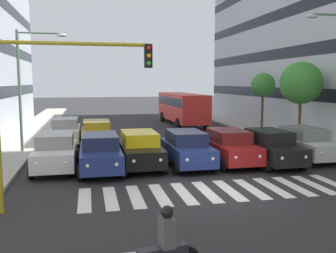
{
  "coord_description": "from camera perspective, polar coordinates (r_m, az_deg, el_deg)",
  "views": [
    {
      "loc": [
        4.76,
        12.96,
        4.11
      ],
      "look_at": [
        0.66,
        -5.95,
        1.78
      ],
      "focal_mm": 39.67,
      "sensor_mm": 36.0,
      "label": 1
    }
  ],
  "objects": [
    {
      "name": "car_5",
      "position": [
        17.33,
        -10.37,
        -3.98
      ],
      "size": [
        2.02,
        4.44,
        1.72
      ],
      "color": "navy",
      "rests_on": "ground_plane"
    },
    {
      "name": "car_2",
      "position": [
        18.9,
        9.39,
        -3.06
      ],
      "size": [
        2.02,
        4.44,
        1.72
      ],
      "color": "maroon",
      "rests_on": "ground_plane"
    },
    {
      "name": "car_0",
      "position": [
        20.97,
        20.26,
        -2.41
      ],
      "size": [
        2.02,
        4.44,
        1.72
      ],
      "color": "#B2B7BC",
      "rests_on": "ground_plane"
    },
    {
      "name": "ground_plane",
      "position": [
        14.41,
        7.71,
        -9.78
      ],
      "size": [
        180.0,
        180.0,
        0.0
      ],
      "primitive_type": "plane",
      "color": "#262628"
    },
    {
      "name": "crosswalk_markings",
      "position": [
        14.41,
        7.71,
        -9.76
      ],
      "size": [
        10.35,
        2.8,
        0.01
      ],
      "color": "silver",
      "rests_on": "ground_plane"
    },
    {
      "name": "street_tree_2",
      "position": [
        30.96,
        14.38,
        6.14
      ],
      "size": [
        1.95,
        1.95,
        4.7
      ],
      "color": "#513823",
      "rests_on": "sidewalk_left"
    },
    {
      "name": "car_3",
      "position": [
        18.16,
        2.87,
        -3.37
      ],
      "size": [
        2.02,
        4.44,
        1.72
      ],
      "color": "navy",
      "rests_on": "ground_plane"
    },
    {
      "name": "street_lamp_right",
      "position": [
        22.59,
        -20.79,
        7.01
      ],
      "size": [
        2.75,
        0.28,
        6.85
      ],
      "color": "#4C6B56",
      "rests_on": "sidewalk_right"
    },
    {
      "name": "car_row2_1",
      "position": [
        25.53,
        -15.46,
        -0.65
      ],
      "size": [
        2.02,
        4.44,
        1.72
      ],
      "color": "silver",
      "rests_on": "ground_plane"
    },
    {
      "name": "car_1",
      "position": [
        19.21,
        15.38,
        -3.05
      ],
      "size": [
        2.02,
        4.44,
        1.72
      ],
      "color": "black",
      "rests_on": "ground_plane"
    },
    {
      "name": "car_6",
      "position": [
        18.12,
        -16.86,
        -3.69
      ],
      "size": [
        2.02,
        4.44,
        1.72
      ],
      "color": "silver",
      "rests_on": "ground_plane"
    },
    {
      "name": "bus_behind_traffic",
      "position": [
        35.73,
        2.11,
        3.24
      ],
      "size": [
        2.78,
        10.5,
        3.0
      ],
      "color": "red",
      "rests_on": "ground_plane"
    },
    {
      "name": "car_4",
      "position": [
        17.96,
        -4.32,
        -3.5
      ],
      "size": [
        2.02,
        4.44,
        1.72
      ],
      "color": "black",
      "rests_on": "ground_plane"
    },
    {
      "name": "motorcycle_with_rider",
      "position": [
        8.15,
        -0.59,
        -18.28
      ],
      "size": [
        1.69,
        0.45,
        1.57
      ],
      "color": "black",
      "rests_on": "ground_plane"
    },
    {
      "name": "street_tree_1",
      "position": [
        26.21,
        19.76,
        6.29
      ],
      "size": [
        2.8,
        2.8,
        5.3
      ],
      "color": "#513823",
      "rests_on": "sidewalk_left"
    },
    {
      "name": "car_row2_0",
      "position": [
        23.49,
        -10.91,
        -1.16
      ],
      "size": [
        2.02,
        4.44,
        1.72
      ],
      "color": "gold",
      "rests_on": "ground_plane"
    },
    {
      "name": "traffic_light_gantry",
      "position": [
        12.22,
        -18.43,
        4.8
      ],
      "size": [
        4.93,
        0.36,
        5.5
      ],
      "color": "#AD991E",
      "rests_on": "ground_plane"
    }
  ]
}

